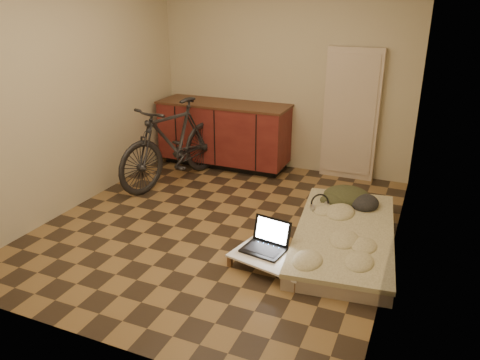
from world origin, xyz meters
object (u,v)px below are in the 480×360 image
at_px(futon, 344,236).
at_px(lap_desk, 273,257).
at_px(bicycle, 173,138).
at_px(laptop, 266,244).

distance_m(futon, lap_desk, 0.85).
distance_m(bicycle, lap_desk, 2.44).
xyz_separation_m(futon, laptop, (-0.61, -0.59, 0.09)).
xyz_separation_m(lap_desk, laptop, (-0.11, 0.10, 0.07)).
relative_size(bicycle, laptop, 4.34).
relative_size(lap_desk, laptop, 1.92).
bearing_deg(futon, laptop, -142.82).
bearing_deg(bicycle, lap_desk, -22.55).
distance_m(lap_desk, laptop, 0.16).
xyz_separation_m(futon, lap_desk, (-0.50, -0.69, 0.02)).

